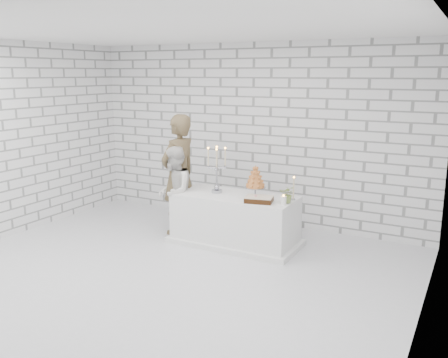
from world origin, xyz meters
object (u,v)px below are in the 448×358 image
groom (179,175)px  candelabra (217,169)px  bride (174,192)px  cake_table (235,220)px  croquembouche (255,181)px

groom → candelabra: groom is taller
bride → groom: bearing=167.3°
groom → bride: (0.04, -0.20, -0.23)m
groom → candelabra: (0.71, -0.05, 0.16)m
groom → bride: groom is taller
candelabra → cake_table: bearing=-2.7°
bride → cake_table: bearing=73.5°
cake_table → candelabra: bearing=177.3°
bride → candelabra: candelabra is taller
groom → croquembouche: size_ratio=4.03×
cake_table → candelabra: size_ratio=2.54×
groom → bride: bearing=21.3°
groom → candelabra: size_ratio=2.67×
croquembouche → cake_table: bearing=-169.9°
croquembouche → bride: bearing=-171.7°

